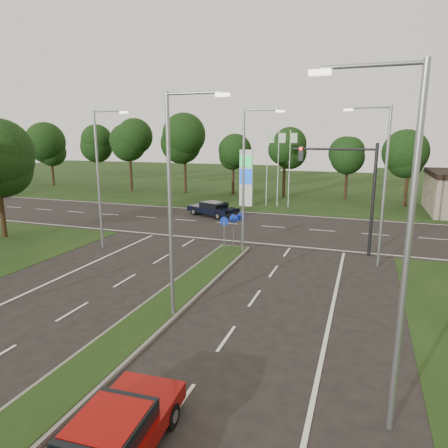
% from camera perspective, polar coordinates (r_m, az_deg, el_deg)
% --- Properties ---
extents(ground, '(160.00, 160.00, 0.00)m').
position_cam_1_polar(ground, '(13.38, -23.18, -22.14)').
color(ground, black).
rests_on(ground, ground).
extents(verge_far, '(160.00, 50.00, 0.02)m').
position_cam_1_polar(verge_far, '(63.77, 12.25, 5.50)').
color(verge_far, black).
rests_on(verge_far, ground).
extents(cross_road, '(160.00, 12.00, 0.02)m').
position_cam_1_polar(cross_road, '(33.64, 5.33, -0.29)').
color(cross_road, black).
rests_on(cross_road, ground).
extents(median_kerb, '(2.00, 26.00, 0.12)m').
position_cam_1_polar(median_kerb, '(16.03, -13.24, -15.09)').
color(median_kerb, slate).
rests_on(median_kerb, ground).
extents(streetlight_median_near, '(2.53, 0.22, 9.00)m').
position_cam_1_polar(streetlight_median_near, '(15.66, -7.11, 3.89)').
color(streetlight_median_near, gray).
rests_on(streetlight_median_near, ground).
extents(streetlight_median_far, '(2.53, 0.22, 9.00)m').
position_cam_1_polar(streetlight_median_far, '(24.94, 3.25, 7.12)').
color(streetlight_median_far, gray).
rests_on(streetlight_median_far, ground).
extents(streetlight_left_far, '(2.53, 0.22, 9.00)m').
position_cam_1_polar(streetlight_left_far, '(27.32, -17.24, 7.05)').
color(streetlight_left_far, gray).
rests_on(streetlight_left_far, ground).
extents(streetlight_right_far, '(2.53, 0.22, 9.00)m').
position_cam_1_polar(streetlight_right_far, '(23.97, 21.55, 6.07)').
color(streetlight_right_far, gray).
rests_on(streetlight_right_far, ground).
extents(streetlight_right_near, '(2.53, 0.22, 9.00)m').
position_cam_1_polar(streetlight_right_near, '(10.14, 23.77, -1.74)').
color(streetlight_right_near, gray).
rests_on(streetlight_right_near, ground).
extents(traffic_signal, '(5.10, 0.42, 7.00)m').
position_cam_1_polar(traffic_signal, '(25.99, 17.79, 5.82)').
color(traffic_signal, black).
rests_on(traffic_signal, ground).
extents(median_signs, '(1.16, 1.76, 2.38)m').
position_cam_1_polar(median_signs, '(26.13, 1.30, -0.09)').
color(median_signs, gray).
rests_on(median_signs, ground).
extents(gas_pylon, '(5.80, 1.26, 8.00)m').
position_cam_1_polar(gas_pylon, '(42.74, 3.48, 6.79)').
color(gas_pylon, silver).
rests_on(gas_pylon, ground).
extents(treeline_far, '(6.00, 6.00, 9.90)m').
position_cam_1_polar(treeline_far, '(48.42, 10.37, 11.59)').
color(treeline_far, black).
rests_on(treeline_far, ground).
extents(red_sedan, '(2.12, 4.63, 1.25)m').
position_cam_1_polar(red_sedan, '(10.60, -15.87, -27.35)').
color(red_sedan, maroon).
rests_on(red_sedan, ground).
extents(navy_sedan, '(5.34, 3.81, 1.36)m').
position_cam_1_polar(navy_sedan, '(37.54, -1.59, 2.23)').
color(navy_sedan, black).
rests_on(navy_sedan, ground).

